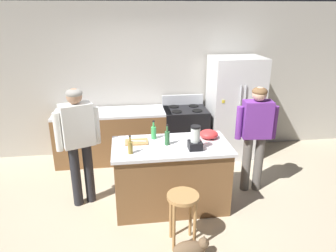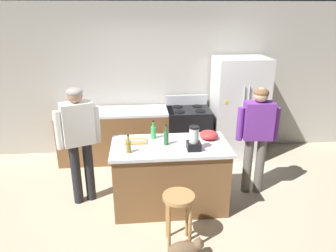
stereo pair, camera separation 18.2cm
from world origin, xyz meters
The scene contains 17 objects.
ground_plane centered at (0.00, 0.00, 0.00)m, with size 14.00×14.00×0.00m, color beige.
back_wall centered at (0.00, 1.95, 1.35)m, with size 8.00×0.10×2.70m, color #BCB7AD.
kitchen_island centered at (0.00, 0.00, 0.46)m, with size 1.53×0.81×0.91m.
back_counter_run centered at (-0.80, 1.55, 0.46)m, with size 2.00×0.64×0.91m.
refrigerator centered at (1.37, 1.50, 0.90)m, with size 0.90×0.73×1.81m.
stove_range centered at (0.48, 1.52, 0.47)m, with size 0.76×0.65×1.09m.
person_by_island_left centered at (-1.20, 0.23, 1.00)m, with size 0.58×0.35×1.65m.
person_by_sink_right centered at (1.25, 0.25, 0.96)m, with size 0.60×0.26×1.58m.
bar_stool centered at (0.02, -0.78, 0.51)m, with size 0.36×0.36×0.65m.
cat centered at (0.07, -1.01, 0.11)m, with size 0.52×0.18×0.26m.
blender_appliance centered at (0.28, -0.17, 1.04)m, with size 0.17×0.17×0.31m.
bottle_vinegar centered at (-0.53, -0.19, 1.00)m, with size 0.06×0.06×0.24m.
bottle_olive_oil centered at (-0.05, 0.01, 1.01)m, with size 0.07×0.07×0.28m.
bottle_soda centered at (-0.20, 0.24, 1.01)m, with size 0.07×0.07×0.26m.
mixing_bowl centered at (0.54, 0.16, 0.97)m, with size 0.25×0.25×0.11m, color red.
cutting_board centered at (-0.44, 0.13, 0.92)m, with size 0.30×0.20×0.02m, color #B7844C.
chef_knife centered at (-0.42, 0.13, 0.94)m, with size 0.22×0.03×0.01m, color #B7BABF.
Camera 1 is at (-0.56, -3.72, 2.57)m, focal length 33.74 mm.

